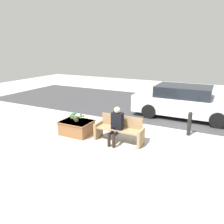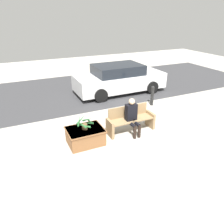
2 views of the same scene
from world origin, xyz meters
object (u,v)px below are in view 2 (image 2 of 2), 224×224
object	(u,v)px
bench	(130,120)
planter_box	(85,136)
bollard_post	(152,95)
potted_plant	(85,123)
parked_car	(119,79)
person_seated	(132,115)

from	to	relation	value
bench	planter_box	world-z (taller)	bench
planter_box	bollard_post	world-z (taller)	bollard_post
bench	potted_plant	distance (m)	1.70
parked_car	person_seated	bearing A→B (deg)	-110.87
bench	potted_plant	world-z (taller)	potted_plant
parked_car	bollard_post	bearing A→B (deg)	-76.10
planter_box	parked_car	xyz separation A→B (m)	(3.15, 3.93, 0.44)
person_seated	parked_car	size ratio (longest dim) A/B	0.27
potted_plant	person_seated	bearing A→B (deg)	-1.67
person_seated	planter_box	size ratio (longest dim) A/B	1.11
bench	planter_box	bearing A→B (deg)	-175.71
planter_box	parked_car	distance (m)	5.06
person_seated	planter_box	distance (m)	1.69
person_seated	bollard_post	size ratio (longest dim) A/B	1.40
person_seated	bollard_post	distance (m)	2.75
bollard_post	person_seated	bearing A→B (deg)	-138.69
bollard_post	potted_plant	bearing A→B (deg)	-154.49
potted_plant	parked_car	xyz separation A→B (m)	(3.15, 3.94, 0.01)
planter_box	bench	bearing A→B (deg)	4.29
person_seated	parked_car	world-z (taller)	parked_car
parked_car	bollard_post	size ratio (longest dim) A/B	5.13
planter_box	parked_car	bearing A→B (deg)	51.25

